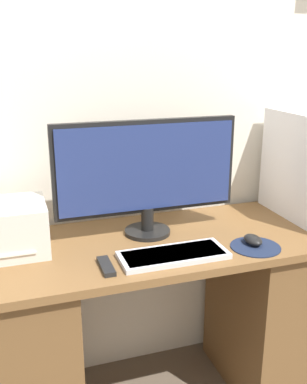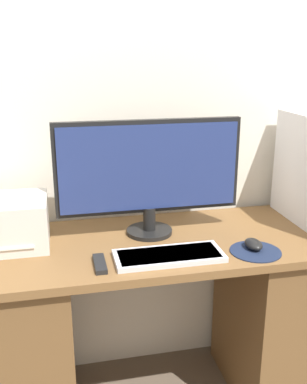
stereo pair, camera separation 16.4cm
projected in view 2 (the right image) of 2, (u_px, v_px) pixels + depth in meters
The scene contains 8 objects.
wall_back at pixel (140, 70), 1.83m from camera, with size 6.40×0.13×2.99m.
desk at pixel (157, 324), 1.82m from camera, with size 1.58×0.57×0.76m.
monitor at pixel (149, 171), 1.70m from camera, with size 0.71×0.18×0.45m.
keyboard at pixel (169, 256), 1.56m from camera, with size 0.38×0.15×0.02m.
mousepad at pixel (255, 251), 1.61m from camera, with size 0.18×0.18×0.00m.
mouse at pixel (254, 244), 1.62m from camera, with size 0.06×0.09×0.03m.
printer at pixel (1, 224), 1.63m from camera, with size 0.34×0.25×0.18m.
remote_control at pixel (100, 264), 1.50m from camera, with size 0.04×0.13×0.02m.
Camera 2 is at (-0.35, -1.25, 1.45)m, focal length 42.00 mm.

